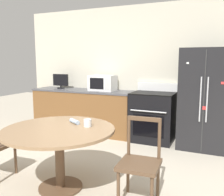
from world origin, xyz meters
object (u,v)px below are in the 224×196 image
(microwave, at_px, (103,83))
(oven_range, at_px, (153,116))
(refrigerator, at_px, (205,99))
(countertop_tv, at_px, (61,81))
(dining_chair_right, at_px, (140,163))
(candle_glass, at_px, (88,123))

(microwave, bearing_deg, oven_range, -2.99)
(refrigerator, height_order, countertop_tv, refrigerator)
(oven_range, bearing_deg, countertop_tv, 178.75)
(refrigerator, height_order, dining_chair_right, refrigerator)
(countertop_tv, bearing_deg, candle_glass, -48.33)
(refrigerator, relative_size, candle_glass, 18.36)
(countertop_tv, bearing_deg, dining_chair_right, -40.64)
(countertop_tv, xyz_separation_m, dining_chair_right, (2.51, -2.16, -0.63))
(microwave, bearing_deg, candle_glass, -68.75)
(microwave, height_order, countertop_tv, same)
(refrigerator, relative_size, oven_range, 1.59)
(refrigerator, xyz_separation_m, oven_range, (-0.91, 0.02, -0.39))
(countertop_tv, height_order, dining_chair_right, countertop_tv)
(dining_chair_right, bearing_deg, oven_range, -82.49)
(oven_range, xyz_separation_m, microwave, (-1.08, 0.06, 0.59))
(countertop_tv, relative_size, dining_chair_right, 0.41)
(oven_range, xyz_separation_m, countertop_tv, (-2.10, 0.05, 0.60))
(refrigerator, height_order, microwave, refrigerator)
(oven_range, relative_size, countertop_tv, 2.93)
(oven_range, bearing_deg, refrigerator, -1.54)
(refrigerator, bearing_deg, oven_range, 178.46)
(refrigerator, distance_m, microwave, 2.00)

